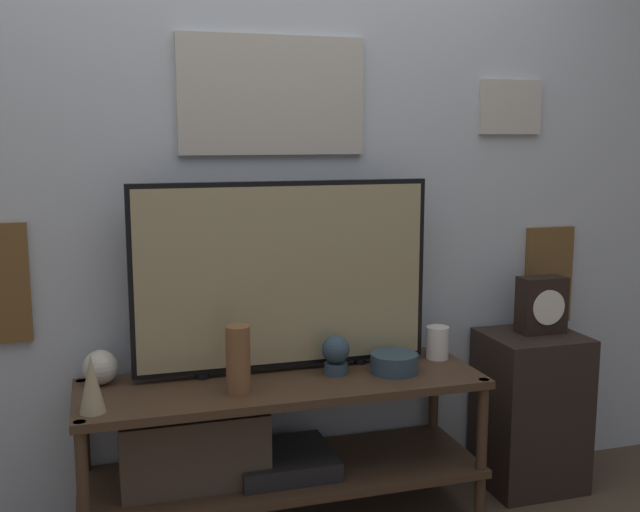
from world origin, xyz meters
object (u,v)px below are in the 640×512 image
at_px(candle_jar, 437,343).
at_px(decorative_bust, 336,354).
at_px(vase_round_glass, 100,367).
at_px(mantel_clock, 542,305).
at_px(vase_slim_bronze, 92,384).
at_px(vase_wide_bowl, 394,363).
at_px(television, 283,275).
at_px(vase_tall_ceramic, 238,360).

relative_size(candle_jar, decorative_bust, 0.88).
height_order(vase_round_glass, candle_jar, candle_jar).
height_order(candle_jar, mantel_clock, mantel_clock).
distance_m(vase_slim_bronze, vase_wide_bowl, 1.09).
xyz_separation_m(television, vase_wide_bowl, (0.39, -0.14, -0.33)).
bearing_deg(decorative_bust, television, 152.44).
distance_m(vase_slim_bronze, mantel_clock, 1.80).
height_order(vase_tall_ceramic, candle_jar, vase_tall_ceramic).
height_order(vase_slim_bronze, mantel_clock, mantel_clock).
distance_m(television, mantel_clock, 1.11).
bearing_deg(mantel_clock, television, 178.76).
relative_size(television, decorative_bust, 7.60).
bearing_deg(vase_wide_bowl, vase_round_glass, 170.46).
bearing_deg(television, decorative_bust, -27.56).
distance_m(vase_tall_ceramic, mantel_clock, 1.31).
distance_m(vase_slim_bronze, decorative_bust, 0.88).
bearing_deg(vase_slim_bronze, candle_jar, 9.42).
height_order(vase_slim_bronze, vase_tall_ceramic, vase_tall_ceramic).
relative_size(vase_tall_ceramic, vase_round_glass, 1.91).
distance_m(vase_wide_bowl, mantel_clock, 0.73).
bearing_deg(mantel_clock, vase_slim_bronze, -173.11).
bearing_deg(television, mantel_clock, -1.24).
xyz_separation_m(vase_slim_bronze, vase_tall_ceramic, (0.48, 0.05, 0.02)).
bearing_deg(vase_wide_bowl, mantel_clock, 9.13).
bearing_deg(vase_tall_ceramic, vase_wide_bowl, 5.22).
relative_size(vase_round_glass, candle_jar, 0.96).
xyz_separation_m(vase_slim_bronze, decorative_bust, (0.87, 0.15, -0.02)).
height_order(vase_tall_ceramic, decorative_bust, vase_tall_ceramic).
relative_size(vase_round_glass, decorative_bust, 0.85).
height_order(vase_slim_bronze, vase_wide_bowl, vase_slim_bronze).
bearing_deg(vase_round_glass, vase_wide_bowl, -9.54).
xyz_separation_m(television, decorative_bust, (0.18, -0.09, -0.29)).
bearing_deg(vase_round_glass, vase_slim_bronze, -95.81).
bearing_deg(vase_wide_bowl, candle_jar, 26.38).
height_order(television, mantel_clock, television).
height_order(vase_tall_ceramic, mantel_clock, mantel_clock).
bearing_deg(vase_round_glass, candle_jar, -2.74).
height_order(vase_wide_bowl, vase_round_glass, vase_round_glass).
bearing_deg(vase_slim_bronze, mantel_clock, 6.89).
bearing_deg(mantel_clock, vase_round_glass, 177.88).
relative_size(vase_tall_ceramic, mantel_clock, 1.01).
height_order(decorative_bust, mantel_clock, mantel_clock).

